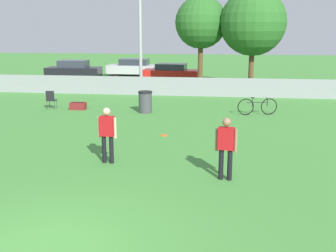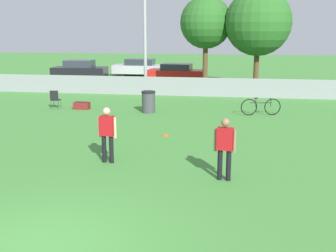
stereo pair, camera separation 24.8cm
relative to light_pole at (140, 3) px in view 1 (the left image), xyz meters
The scene contains 15 objects.
ground_plane 19.85m from the light_pole, 83.84° to the right, with size 120.00×120.00×0.00m, color #428438.
fence_backline 5.30m from the light_pole, 26.25° to the right, with size 27.11×0.07×1.21m.
light_pole is the anchor object (origin of this frame).
tree_near_pole 4.27m from the light_pole, 31.68° to the left, with size 3.32×3.32×5.92m.
tree_far_right 6.98m from the light_pole, 12.01° to the left, with size 4.06×4.06×6.28m.
player_thrower_red 14.76m from the light_pole, 82.57° to the right, with size 0.57×0.26×1.65m.
player_defender_red 16.42m from the light_pole, 70.64° to the right, with size 0.57×0.28×1.65m.
frisbee_disc 12.18m from the light_pole, 74.18° to the right, with size 0.28×0.28×0.03m.
folding_chair_sideline 8.40m from the light_pole, 118.59° to the right, with size 0.44×0.44×0.92m.
bicycle_sideline 10.31m from the light_pole, 42.55° to the right, with size 1.82×0.54×0.81m.
trash_bin 8.06m from the light_pole, 76.84° to the right, with size 0.65×0.65×1.02m.
gear_bag_sideline 8.12m from the light_pole, 108.17° to the right, with size 0.76×0.42×0.37m.
parked_car_dark 10.14m from the light_pole, 136.89° to the left, with size 4.28×2.07×1.49m.
parked_car_silver 10.72m from the light_pole, 104.72° to the left, with size 4.47×1.82×1.43m.
parked_car_red 8.05m from the light_pole, 80.82° to the left, with size 4.38×1.97×1.29m.
Camera 1 is at (3.14, -6.47, 3.86)m, focal length 45.00 mm.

